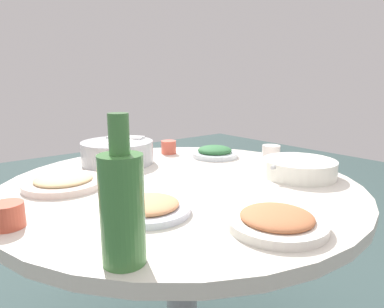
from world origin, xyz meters
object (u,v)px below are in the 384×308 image
green_bottle (122,205)px  tea_cup_far (271,152)px  dish_noodles (64,181)px  tea_cup_side (7,215)px  dish_tofu_braise (277,220)px  round_dining_table (181,209)px  soup_bowl (299,168)px  rice_bowl (118,152)px  tea_cup_near (169,147)px  dish_shrimp (148,207)px  dish_greens (215,152)px

green_bottle → tea_cup_far: size_ratio=3.62×
dish_noodles → tea_cup_side: tea_cup_side is taller
dish_tofu_braise → tea_cup_side: tea_cup_side is taller
dish_noodles → green_bottle: size_ratio=0.90×
round_dining_table → tea_cup_far: size_ratio=15.27×
soup_bowl → tea_cup_far: 0.28m
rice_bowl → tea_cup_near: rice_bowl is taller
dish_shrimp → dish_tofu_braise: size_ratio=0.94×
dish_shrimp → tea_cup_far: (-0.72, -0.19, 0.01)m
dish_tofu_braise → green_bottle: size_ratio=0.83×
soup_bowl → dish_tofu_braise: soup_bowl is taller
soup_bowl → dish_shrimp: soup_bowl is taller
round_dining_table → dish_greens: (-0.33, -0.20, 0.12)m
round_dining_table → tea_cup_far: bearing=-177.2°
rice_bowl → tea_cup_side: bearing=39.9°
dish_greens → dish_tofu_braise: (0.38, 0.61, -0.00)m
green_bottle → rice_bowl: bearing=-116.1°
dish_noodles → tea_cup_near: (-0.53, -0.19, 0.01)m
soup_bowl → dish_shrimp: 0.58m
soup_bowl → tea_cup_far: soup_bowl is taller
rice_bowl → dish_tofu_braise: bearing=89.8°
rice_bowl → tea_cup_side: (0.47, 0.39, -0.02)m
dish_greens → dish_noodles: dish_greens is taller
dish_tofu_braise → tea_cup_side: size_ratio=3.07×
dish_greens → tea_cup_side: (0.85, 0.23, 0.01)m
rice_bowl → dish_tofu_braise: size_ratio=1.25×
tea_cup_side → round_dining_table: bearing=-175.8°
round_dining_table → tea_cup_near: (-0.21, -0.37, 0.13)m
round_dining_table → tea_cup_side: tea_cup_side is taller
dish_greens → tea_cup_side: tea_cup_side is taller
dish_greens → green_bottle: green_bottle is taller
round_dining_table → dish_greens: size_ratio=5.77×
dish_noodles → tea_cup_far: size_ratio=3.26×
tea_cup_far → tea_cup_side: size_ratio=1.02×
dish_tofu_braise → green_bottle: bearing=-13.9°
dish_noodles → tea_cup_near: size_ratio=3.66×
soup_bowl → tea_cup_near: (0.13, -0.58, 0.00)m
round_dining_table → dish_shrimp: (0.23, 0.16, 0.11)m
dish_tofu_braise → soup_bowl: bearing=-152.1°
dish_greens → green_bottle: size_ratio=0.73×
rice_bowl → green_bottle: 0.77m
dish_noodles → dish_tofu_braise: bearing=114.0°
tea_cup_far → dish_greens: bearing=-46.0°
dish_shrimp → green_bottle: green_bottle is taller
rice_bowl → green_bottle: (0.34, 0.69, 0.06)m
dish_noodles → tea_cup_side: size_ratio=3.33×
dish_greens → rice_bowl: bearing=-22.9°
dish_greens → tea_cup_near: bearing=-56.7°
soup_bowl → dish_tofu_braise: (0.40, 0.21, -0.01)m
round_dining_table → green_bottle: (0.38, 0.34, 0.21)m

